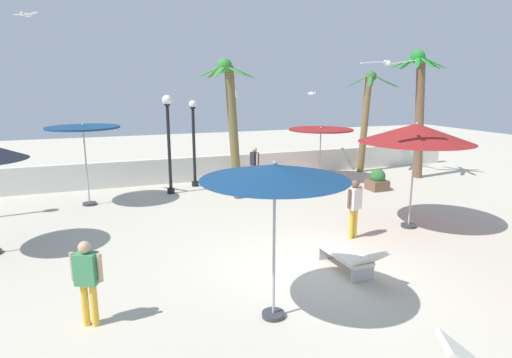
{
  "coord_description": "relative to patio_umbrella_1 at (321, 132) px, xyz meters",
  "views": [
    {
      "loc": [
        -4.07,
        -7.67,
        4.05
      ],
      "look_at": [
        0.0,
        3.46,
        1.4
      ],
      "focal_mm": 29.61,
      "sensor_mm": 36.0,
      "label": 1
    }
  ],
  "objects": [
    {
      "name": "seagull_2",
      "position": [
        -2.34,
        -7.32,
        2.47
      ],
      "size": [
        1.25,
        0.53,
        0.14
      ],
      "color": "white"
    },
    {
      "name": "seagull_1",
      "position": [
        0.37,
        1.66,
        1.58
      ],
      "size": [
        0.65,
        1.14,
        0.15
      ],
      "color": "white"
    },
    {
      "name": "ground_plane",
      "position": [
        -4.65,
        -8.16,
        -2.09
      ],
      "size": [
        56.0,
        56.0,
        0.0
      ],
      "primitive_type": "plane",
      "color": "beige"
    },
    {
      "name": "guest_1",
      "position": [
        -9.14,
        -8.7,
        -1.17
      ],
      "size": [
        0.51,
        0.37,
        1.53
      ],
      "color": "gold",
      "rests_on": "ground_plane"
    },
    {
      "name": "patio_umbrella_1",
      "position": [
        0.0,
        0.0,
        0.0
      ],
      "size": [
        2.72,
        2.72,
        2.32
      ],
      "color": "#333338",
      "rests_on": "ground_plane"
    },
    {
      "name": "patio_umbrella_4",
      "position": [
        -6.09,
        -9.53,
        0.53
      ],
      "size": [
        2.52,
        2.52,
        2.83
      ],
      "color": "#333338",
      "rests_on": "ground_plane"
    },
    {
      "name": "patio_umbrella_2",
      "position": [
        -9.3,
        -0.68,
        0.44
      ],
      "size": [
        2.37,
        2.37,
        2.8
      ],
      "color": "#333338",
      "rests_on": "ground_plane"
    },
    {
      "name": "lamp_post_2",
      "position": [
        -3.55,
        1.01,
        0.27
      ],
      "size": [
        0.37,
        0.37,
        3.84
      ],
      "color": "black",
      "rests_on": "ground_plane"
    },
    {
      "name": "lounge_chair_2",
      "position": [
        -3.81,
        -8.48,
        -1.69
      ],
      "size": [
        0.64,
        1.9,
        0.84
      ],
      "color": "#B7B7BC",
      "rests_on": "ground_plane"
    },
    {
      "name": "seagull_0",
      "position": [
        -10.68,
        -0.1,
        4.13
      ],
      "size": [
        0.88,
        0.94,
        0.14
      ],
      "color": "white"
    },
    {
      "name": "palm_tree_0",
      "position": [
        2.94,
        1.04,
        0.85
      ],
      "size": [
        2.61,
        2.31,
        4.69
      ],
      "color": "brown",
      "rests_on": "ground_plane"
    },
    {
      "name": "planter",
      "position": [
        1.31,
        -2.31,
        -1.7
      ],
      "size": [
        0.7,
        0.7,
        0.85
      ],
      "color": "brown",
      "rests_on": "ground_plane"
    },
    {
      "name": "lamp_post_3",
      "position": [
        -5.29,
        0.79,
        -0.23
      ],
      "size": [
        0.29,
        0.29,
        3.46
      ],
      "color": "black",
      "rests_on": "ground_plane"
    },
    {
      "name": "boundary_wall",
      "position": [
        -4.65,
        1.72,
        -1.56
      ],
      "size": [
        25.2,
        0.3,
        1.05
      ],
      "primitive_type": "cube",
      "color": "silver",
      "rests_on": "ground_plane"
    },
    {
      "name": "palm_tree_1",
      "position": [
        -4.43,
        -1.56,
        0.95
      ],
      "size": [
        2.1,
        1.96,
        4.95
      ],
      "color": "brown",
      "rests_on": "ground_plane"
    },
    {
      "name": "lamp_post_0",
      "position": [
        -6.41,
        -0.06,
        0.15
      ],
      "size": [
        0.36,
        0.36,
        3.69
      ],
      "color": "black",
      "rests_on": "ground_plane"
    },
    {
      "name": "guest_0",
      "position": [
        -2.89,
        0.29,
        -1.16
      ],
      "size": [
        0.28,
        0.56,
        1.55
      ],
      "color": "gold",
      "rests_on": "ground_plane"
    },
    {
      "name": "patio_umbrella_3",
      "position": [
        -0.53,
        -6.38,
        0.65
      ],
      "size": [
        3.15,
        3.15,
        3.05
      ],
      "color": "#333338",
      "rests_on": "ground_plane"
    },
    {
      "name": "guest_3",
      "position": [
        -2.55,
        -6.57,
        -1.11
      ],
      "size": [
        0.53,
        0.35,
        1.61
      ],
      "color": "gold",
      "rests_on": "ground_plane"
    },
    {
      "name": "palm_tree_2",
      "position": [
        4.15,
        -0.99,
        1.29
      ],
      "size": [
        2.3,
        2.3,
        5.49
      ],
      "color": "brown",
      "rests_on": "ground_plane"
    }
  ]
}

